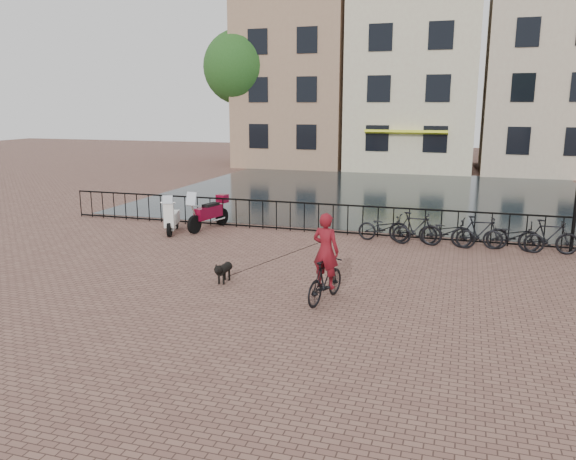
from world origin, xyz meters
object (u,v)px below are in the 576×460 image
(dog, at_px, (224,272))
(scooter, at_px, (172,212))
(cyclist, at_px, (326,263))
(motorcycle, at_px, (208,209))

(dog, relative_size, scooter, 0.50)
(cyclist, distance_m, dog, 2.81)
(dog, height_order, scooter, scooter)
(motorcycle, distance_m, scooter, 1.26)
(motorcycle, bearing_deg, cyclist, -34.12)
(scooter, bearing_deg, motorcycle, 23.73)
(dog, distance_m, motorcycle, 6.11)
(cyclist, height_order, motorcycle, cyclist)
(cyclist, bearing_deg, dog, 0.43)
(cyclist, xyz_separation_m, motorcycle, (-5.62, 5.92, -0.16))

